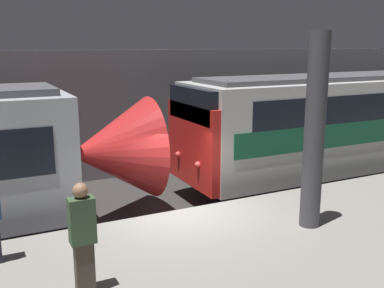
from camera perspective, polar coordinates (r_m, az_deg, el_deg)
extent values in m
plane|color=#33302D|center=(10.82, -1.40, -12.98)|extent=(120.00, 120.00, 0.00)
cube|color=gray|center=(8.71, 5.62, -16.26)|extent=(40.00, 4.84, 0.95)
cube|color=gray|center=(15.82, -11.06, 3.51)|extent=(50.00, 0.15, 4.48)
cylinder|color=#47474C|center=(9.33, 15.29, 1.44)|extent=(0.41, 0.41, 3.98)
cone|color=red|center=(11.96, -10.26, -0.83)|extent=(2.20, 2.74, 2.74)
sphere|color=#F2EFCC|center=(12.35, -5.95, -2.36)|extent=(0.20, 0.20, 0.20)
cube|color=red|center=(12.82, 0.03, -0.12)|extent=(0.25, 2.83, 2.34)
cube|color=black|center=(12.61, 0.03, 5.06)|extent=(0.25, 2.54, 0.93)
sphere|color=#EA4C42|center=(12.29, 0.73, -2.65)|extent=(0.18, 0.18, 0.18)
sphere|color=#EA4C42|center=(13.42, -1.80, -1.35)|extent=(0.18, 0.18, 0.18)
cube|color=#473D33|center=(7.25, -13.48, -14.99)|extent=(0.28, 0.20, 0.81)
cube|color=#3D5638|center=(6.94, -13.80, -9.42)|extent=(0.38, 0.24, 0.71)
sphere|color=#9E7051|center=(6.78, -14.01, -5.75)|extent=(0.23, 0.23, 0.23)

